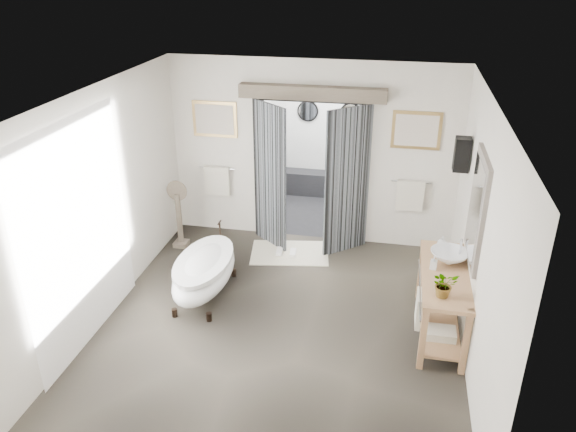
% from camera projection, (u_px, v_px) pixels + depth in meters
% --- Properties ---
extents(ground_plane, '(5.00, 5.00, 0.00)m').
position_uv_depth(ground_plane, '(279.00, 324.00, 7.14)').
color(ground_plane, '#4F473B').
extents(room_shell, '(4.52, 5.02, 2.91)m').
position_uv_depth(room_shell, '(272.00, 193.00, 6.24)').
color(room_shell, silver).
rests_on(room_shell, ground_plane).
extents(shower_room, '(2.22, 2.01, 2.51)m').
position_uv_depth(shower_room, '(324.00, 156.00, 10.29)').
color(shower_room, black).
rests_on(shower_room, ground_plane).
extents(back_wall_dressing, '(3.82, 0.68, 2.52)m').
position_uv_depth(back_wall_dressing, '(310.00, 150.00, 8.53)').
color(back_wall_dressing, black).
rests_on(back_wall_dressing, ground_plane).
extents(clawfoot_tub, '(0.71, 1.59, 0.78)m').
position_uv_depth(clawfoot_tub, '(204.00, 271.00, 7.59)').
color(clawfoot_tub, black).
rests_on(clawfoot_tub, ground_plane).
extents(vanity, '(0.57, 1.60, 0.85)m').
position_uv_depth(vanity, '(440.00, 297.00, 6.79)').
color(vanity, tan).
rests_on(vanity, ground_plane).
extents(pedestal_mirror, '(0.33, 0.22, 1.13)m').
position_uv_depth(pedestal_mirror, '(179.00, 219.00, 8.85)').
color(pedestal_mirror, brown).
rests_on(pedestal_mirror, ground_plane).
extents(rug, '(1.31, 0.98, 0.01)m').
position_uv_depth(rug, '(290.00, 253.00, 8.82)').
color(rug, silver).
rests_on(rug, ground_plane).
extents(slippers, '(0.33, 0.24, 0.05)m').
position_uv_depth(slippers, '(286.00, 252.00, 8.79)').
color(slippers, white).
rests_on(slippers, rug).
extents(basin, '(0.51, 0.51, 0.16)m').
position_uv_depth(basin, '(449.00, 257.00, 6.83)').
color(basin, white).
rests_on(basin, vanity).
extents(plant, '(0.35, 0.33, 0.31)m').
position_uv_depth(plant, '(444.00, 284.00, 6.13)').
color(plant, gray).
rests_on(plant, vanity).
extents(soap_bottle_a, '(0.09, 0.09, 0.17)m').
position_uv_depth(soap_bottle_a, '(434.00, 263.00, 6.69)').
color(soap_bottle_a, gray).
rests_on(soap_bottle_a, vanity).
extents(soap_bottle_b, '(0.12, 0.12, 0.15)m').
position_uv_depth(soap_bottle_b, '(442.00, 242.00, 7.19)').
color(soap_bottle_b, gray).
rests_on(soap_bottle_b, vanity).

